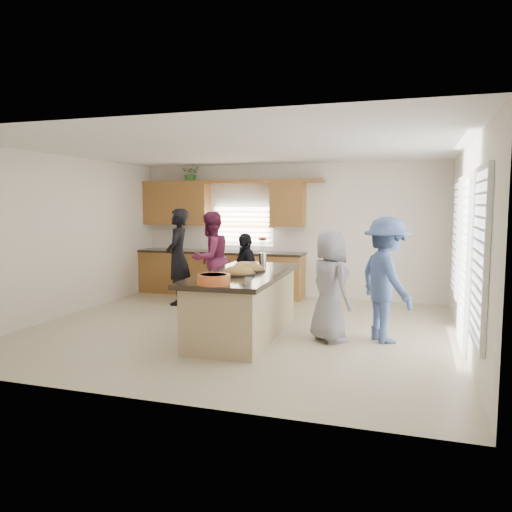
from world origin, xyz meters
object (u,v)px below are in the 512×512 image
(woman_left_front, at_px, (245,275))
(woman_right_back, at_px, (386,280))
(island, at_px, (244,305))
(woman_left_back, at_px, (178,257))
(woman_left_mid, at_px, (211,259))
(salad_bowl, at_px, (214,279))
(woman_right_front, at_px, (330,286))

(woman_left_front, relative_size, woman_right_back, 0.82)
(island, distance_m, woman_left_back, 2.74)
(woman_left_mid, height_order, woman_right_back, woman_left_mid)
(island, relative_size, woman_left_front, 1.87)
(island, bearing_deg, woman_right_back, 6.53)
(woman_right_back, bearing_deg, woman_left_back, 36.13)
(woman_left_mid, bearing_deg, island, 59.91)
(island, bearing_deg, salad_bowl, -91.44)
(woman_left_back, distance_m, woman_right_back, 4.30)
(woman_left_front, distance_m, woman_right_front, 2.04)
(salad_bowl, relative_size, woman_left_back, 0.22)
(woman_left_mid, relative_size, woman_right_back, 1.02)
(woman_left_mid, bearing_deg, woman_left_back, -52.46)
(woman_left_back, distance_m, woman_left_front, 1.70)
(woman_left_mid, bearing_deg, woman_right_back, 89.08)
(woman_left_back, relative_size, woman_right_back, 1.05)
(salad_bowl, height_order, woman_left_back, woman_left_back)
(island, xyz_separation_m, woman_right_front, (1.27, 0.07, 0.34))
(salad_bowl, xyz_separation_m, woman_left_back, (-1.99, 3.00, -0.09))
(salad_bowl, distance_m, woman_left_back, 3.60)
(salad_bowl, xyz_separation_m, woman_left_front, (-0.41, 2.42, -0.29))
(woman_left_back, distance_m, woman_right_front, 3.70)
(woman_left_back, distance_m, woman_left_mid, 0.65)
(woman_left_front, bearing_deg, woman_right_front, 13.86)
(island, xyz_separation_m, woman_left_back, (-1.99, 1.82, 0.48))
(woman_left_back, height_order, woman_left_front, woman_left_back)
(woman_left_back, relative_size, woman_left_mid, 1.03)
(woman_left_front, bearing_deg, woman_left_back, -151.35)
(woman_left_mid, distance_m, woman_right_front, 3.24)
(woman_left_mid, bearing_deg, woman_right_front, 79.57)
(woman_left_front, bearing_deg, woman_right_back, 27.54)
(woman_left_front, bearing_deg, woman_left_mid, -168.18)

